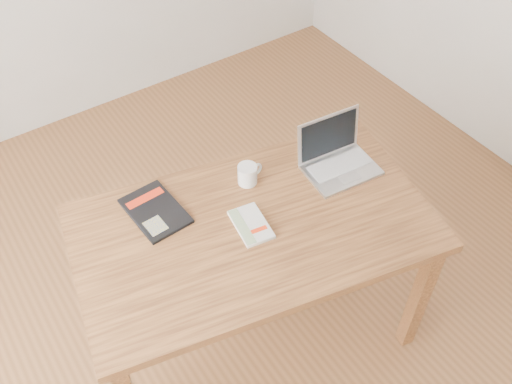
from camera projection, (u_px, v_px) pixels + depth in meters
room at (212, 113)px, 1.68m from camera, size 4.04×4.04×2.70m
desk at (254, 239)px, 2.24m from camera, size 1.49×1.04×0.75m
white_guidebook at (251, 225)px, 2.17m from camera, size 0.14×0.21×0.02m
black_guidebook at (155, 211)px, 2.21m from camera, size 0.20×0.29×0.01m
laptop at (337, 157)px, 2.37m from camera, size 0.32×0.26×0.21m
coffee_mug at (248, 174)px, 2.30m from camera, size 0.12×0.08×0.09m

